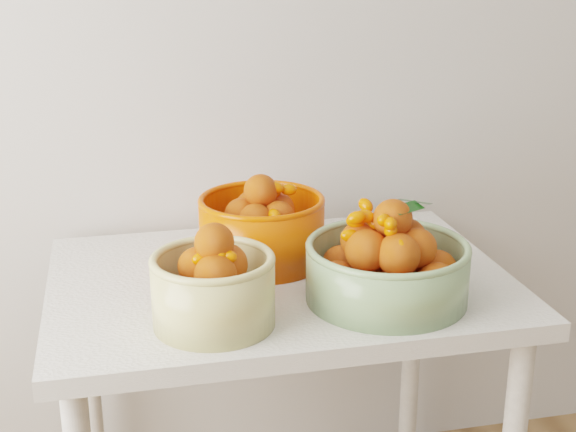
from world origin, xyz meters
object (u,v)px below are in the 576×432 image
at_px(bowl_cream, 214,287).
at_px(bowl_orange, 262,228).
at_px(table, 280,315).
at_px(bowl_green, 388,265).

xyz_separation_m(bowl_cream, bowl_orange, (0.15, 0.30, 0.00)).
height_order(table, bowl_orange, bowl_orange).
distance_m(table, bowl_cream, 0.32).
height_order(bowl_cream, bowl_green, bowl_green).
bearing_deg(bowl_orange, table, -77.96).
bearing_deg(bowl_cream, bowl_orange, 62.95).
bearing_deg(bowl_green, table, 139.11).
relative_size(bowl_cream, bowl_green, 0.65).
xyz_separation_m(table, bowl_cream, (-0.17, -0.20, 0.17)).
relative_size(table, bowl_orange, 2.83).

